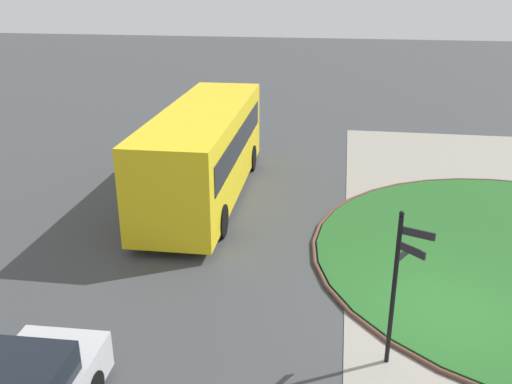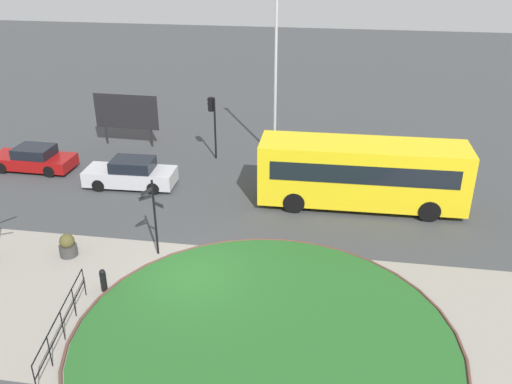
% 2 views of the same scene
% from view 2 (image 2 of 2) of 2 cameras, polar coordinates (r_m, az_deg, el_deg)
% --- Properties ---
extents(ground, '(120.00, 120.00, 0.00)m').
position_cam_2_polar(ground, '(21.08, -6.43, -8.85)').
color(ground, '#3D3F42').
extents(sidewalk_paving, '(32.00, 8.26, 0.02)m').
position_cam_2_polar(sidewalk_paving, '(19.62, -7.87, -11.86)').
color(sidewalk_paving, gray).
rests_on(sidewalk_paving, ground).
extents(grass_island, '(12.31, 12.31, 0.10)m').
position_cam_2_polar(grass_island, '(18.12, 0.86, -15.11)').
color(grass_island, '#235B23').
rests_on(grass_island, ground).
extents(grass_kerb_ring, '(12.62, 12.62, 0.11)m').
position_cam_2_polar(grass_kerb_ring, '(18.11, 0.86, -15.10)').
color(grass_kerb_ring, brown).
rests_on(grass_kerb_ring, ground).
extents(signpost_directional, '(0.92, 0.64, 3.31)m').
position_cam_2_polar(signpost_directional, '(21.73, -10.64, -2.15)').
color(signpost_directional, black).
rests_on(signpost_directional, ground).
extents(bollard_foreground, '(0.23, 0.23, 0.91)m').
position_cam_2_polar(bollard_foreground, '(20.74, -15.68, -8.85)').
color(bollard_foreground, black).
rests_on(bollard_foreground, ground).
extents(railing_grass_edge, '(0.78, 4.73, 1.15)m').
position_cam_2_polar(railing_grass_edge, '(18.72, -19.64, -12.65)').
color(railing_grass_edge, black).
rests_on(railing_grass_edge, ground).
extents(bus_yellow, '(9.59, 2.72, 3.13)m').
position_cam_2_polar(bus_yellow, '(25.92, 11.02, 1.97)').
color(bus_yellow, yellow).
rests_on(bus_yellow, ground).
extents(car_near_lane, '(4.56, 1.91, 1.33)m').
position_cam_2_polar(car_near_lane, '(32.28, -22.25, 3.22)').
color(car_near_lane, maroon).
rests_on(car_near_lane, ground).
extents(car_far_lane, '(4.65, 1.88, 1.50)m').
position_cam_2_polar(car_far_lane, '(28.53, -12.95, 1.85)').
color(car_far_lane, '#B7B7BC').
rests_on(car_far_lane, ground).
extents(traffic_light_near, '(0.48, 0.32, 3.58)m').
position_cam_2_polar(traffic_light_near, '(30.90, -4.58, 8.12)').
color(traffic_light_near, black).
rests_on(traffic_light_near, ground).
extents(lamppost_tall, '(0.32, 0.32, 9.52)m').
position_cam_2_polar(lamppost_tall, '(30.44, 2.07, 12.66)').
color(lamppost_tall, '#B7B7BC').
rests_on(lamppost_tall, ground).
extents(billboard_left, '(3.98, 0.23, 3.18)m').
position_cam_2_polar(billboard_left, '(33.88, -13.39, 8.11)').
color(billboard_left, black).
rests_on(billboard_left, ground).
extents(planter_near_signpost, '(0.71, 0.71, 0.99)m').
position_cam_2_polar(planter_near_signpost, '(23.25, -19.09, -5.36)').
color(planter_near_signpost, '#383838').
rests_on(planter_near_signpost, ground).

